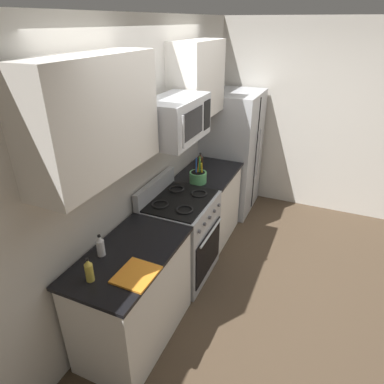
{
  "coord_description": "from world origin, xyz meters",
  "views": [
    {
      "loc": [
        -2.7,
        -0.67,
        2.54
      ],
      "look_at": [
        0.01,
        0.5,
        1.03
      ],
      "focal_mm": 31.55,
      "sensor_mm": 36.0,
      "label": 1
    }
  ],
  "objects_px": {
    "bottle_soy": "(200,161)",
    "microwave": "(176,119)",
    "range_oven": "(181,237)",
    "cutting_board": "(136,275)",
    "refrigerator": "(232,153)",
    "bottle_oil": "(89,270)",
    "utensil_crock": "(198,177)",
    "bottle_vinegar": "(100,246)"
  },
  "relations": [
    {
      "from": "range_oven",
      "to": "cutting_board",
      "type": "relative_size",
      "value": 3.6
    },
    {
      "from": "refrigerator",
      "to": "bottle_soy",
      "type": "height_order",
      "value": "refrigerator"
    },
    {
      "from": "microwave",
      "to": "range_oven",
      "type": "bearing_deg",
      "value": -89.95
    },
    {
      "from": "range_oven",
      "to": "bottle_vinegar",
      "type": "distance_m",
      "value": 1.18
    },
    {
      "from": "cutting_board",
      "to": "bottle_soy",
      "type": "bearing_deg",
      "value": 9.14
    },
    {
      "from": "cutting_board",
      "to": "bottle_oil",
      "type": "height_order",
      "value": "bottle_oil"
    },
    {
      "from": "bottle_oil",
      "to": "microwave",
      "type": "bearing_deg",
      "value": -2.24
    },
    {
      "from": "cutting_board",
      "to": "refrigerator",
      "type": "bearing_deg",
      "value": 3.51
    },
    {
      "from": "bottle_oil",
      "to": "utensil_crock",
      "type": "bearing_deg",
      "value": -2.54
    },
    {
      "from": "bottle_vinegar",
      "to": "bottle_oil",
      "type": "xyz_separation_m",
      "value": [
        -0.27,
        -0.11,
        0.0
      ]
    },
    {
      "from": "refrigerator",
      "to": "cutting_board",
      "type": "relative_size",
      "value": 5.61
    },
    {
      "from": "microwave",
      "to": "bottle_oil",
      "type": "relative_size",
      "value": 3.89
    },
    {
      "from": "range_oven",
      "to": "bottle_vinegar",
      "type": "relative_size",
      "value": 5.93
    },
    {
      "from": "refrigerator",
      "to": "utensil_crock",
      "type": "bearing_deg",
      "value": 179.22
    },
    {
      "from": "refrigerator",
      "to": "bottle_oil",
      "type": "height_order",
      "value": "refrigerator"
    },
    {
      "from": "microwave",
      "to": "cutting_board",
      "type": "height_order",
      "value": "microwave"
    },
    {
      "from": "bottle_oil",
      "to": "bottle_soy",
      "type": "relative_size",
      "value": 0.97
    },
    {
      "from": "bottle_soy",
      "to": "microwave",
      "type": "bearing_deg",
      "value": -173.12
    },
    {
      "from": "utensil_crock",
      "to": "bottle_oil",
      "type": "bearing_deg",
      "value": 177.46
    },
    {
      "from": "bottle_vinegar",
      "to": "bottle_soy",
      "type": "xyz_separation_m",
      "value": [
        1.91,
        -0.05,
        0.01
      ]
    },
    {
      "from": "refrigerator",
      "to": "bottle_vinegar",
      "type": "xyz_separation_m",
      "value": [
        -2.73,
        0.2,
        0.14
      ]
    },
    {
      "from": "refrigerator",
      "to": "bottle_soy",
      "type": "relative_size",
      "value": 8.69
    },
    {
      "from": "utensil_crock",
      "to": "cutting_board",
      "type": "height_order",
      "value": "utensil_crock"
    },
    {
      "from": "range_oven",
      "to": "refrigerator",
      "type": "relative_size",
      "value": 0.64
    },
    {
      "from": "utensil_crock",
      "to": "bottle_soy",
      "type": "distance_m",
      "value": 0.42
    },
    {
      "from": "range_oven",
      "to": "cutting_board",
      "type": "bearing_deg",
      "value": -170.47
    },
    {
      "from": "bottle_oil",
      "to": "range_oven",
      "type": "bearing_deg",
      "value": -3.43
    },
    {
      "from": "utensil_crock",
      "to": "cutting_board",
      "type": "relative_size",
      "value": 1.03
    },
    {
      "from": "bottle_soy",
      "to": "utensil_crock",
      "type": "bearing_deg",
      "value": -161.41
    },
    {
      "from": "utensil_crock",
      "to": "cutting_board",
      "type": "bearing_deg",
      "value": -173.27
    },
    {
      "from": "range_oven",
      "to": "bottle_oil",
      "type": "xyz_separation_m",
      "value": [
        -1.31,
        0.08,
        0.52
      ]
    },
    {
      "from": "range_oven",
      "to": "microwave",
      "type": "bearing_deg",
      "value": 90.05
    },
    {
      "from": "range_oven",
      "to": "bottle_soy",
      "type": "relative_size",
      "value": 5.57
    },
    {
      "from": "utensil_crock",
      "to": "bottle_oil",
      "type": "distance_m",
      "value": 1.78
    },
    {
      "from": "bottle_soy",
      "to": "bottle_oil",
      "type": "bearing_deg",
      "value": -178.58
    },
    {
      "from": "cutting_board",
      "to": "bottle_vinegar",
      "type": "xyz_separation_m",
      "value": [
        0.1,
        0.38,
        0.08
      ]
    },
    {
      "from": "microwave",
      "to": "bottle_vinegar",
      "type": "relative_size",
      "value": 4.02
    },
    {
      "from": "range_oven",
      "to": "utensil_crock",
      "type": "bearing_deg",
      "value": -0.08
    },
    {
      "from": "utensil_crock",
      "to": "bottle_soy",
      "type": "xyz_separation_m",
      "value": [
        0.39,
        0.13,
        0.02
      ]
    },
    {
      "from": "refrigerator",
      "to": "utensil_crock",
      "type": "relative_size",
      "value": 5.44
    },
    {
      "from": "range_oven",
      "to": "cutting_board",
      "type": "height_order",
      "value": "range_oven"
    },
    {
      "from": "range_oven",
      "to": "bottle_vinegar",
      "type": "bearing_deg",
      "value": 169.95
    }
  ]
}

